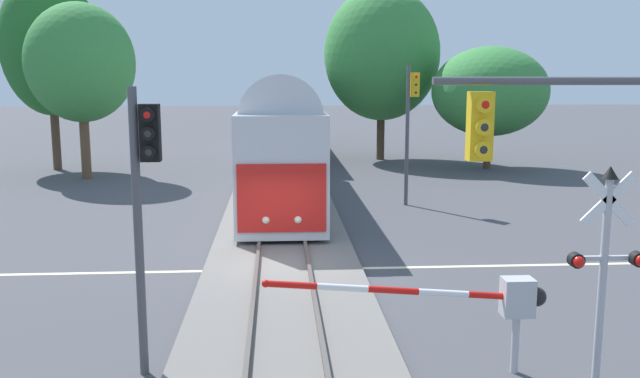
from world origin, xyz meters
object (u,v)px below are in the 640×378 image
(crossing_signal_mast, at_px, (606,253))
(traffic_signal_far_side, at_px, (411,113))
(commuter_train, at_px, (279,122))
(elm_centre_background, at_px, (382,54))
(traffic_signal_median, at_px, (144,186))
(oak_behind_train, at_px, (80,63))
(crossing_gate_near, at_px, (491,299))
(pine_left_background, at_px, (50,45))
(oak_far_right, at_px, (490,92))

(crossing_signal_mast, height_order, traffic_signal_far_side, traffic_signal_far_side)
(commuter_train, height_order, elm_centre_background, elm_centre_background)
(traffic_signal_median, bearing_deg, oak_behind_train, 107.84)
(crossing_gate_near, distance_m, traffic_signal_median, 6.53)
(crossing_gate_near, height_order, oak_behind_train, oak_behind_train)
(traffic_signal_median, distance_m, elm_centre_background, 33.33)
(crossing_gate_near, distance_m, pine_left_background, 33.57)
(crossing_signal_mast, xyz_separation_m, oak_far_right, (6.77, 27.85, 2.17))
(traffic_signal_far_side, xyz_separation_m, oak_behind_train, (-15.79, 8.48, 2.18))
(crossing_signal_mast, height_order, oak_behind_train, oak_behind_train)
(oak_behind_train, bearing_deg, elm_centre_background, 23.62)
(traffic_signal_far_side, height_order, oak_far_right, oak_far_right)
(pine_left_background, xyz_separation_m, oak_far_right, (25.37, -1.12, -2.67))
(crossing_gate_near, relative_size, elm_centre_background, 0.46)
(traffic_signal_far_side, xyz_separation_m, elm_centre_background, (1.22, 15.92, 2.91))
(traffic_signal_far_side, height_order, pine_left_background, pine_left_background)
(oak_behind_train, distance_m, elm_centre_background, 18.58)
(commuter_train, bearing_deg, traffic_signal_median, -95.18)
(pine_left_background, relative_size, oak_far_right, 1.58)
(traffic_signal_far_side, relative_size, pine_left_background, 0.52)
(commuter_train, relative_size, pine_left_background, 3.55)
(crossing_gate_near, xyz_separation_m, oak_behind_train, (-14.04, 24.79, 4.68))
(oak_behind_train, bearing_deg, pine_left_background, 126.04)
(traffic_signal_median, relative_size, elm_centre_background, 0.47)
(oak_far_right, bearing_deg, traffic_signal_median, -118.70)
(traffic_signal_far_side, distance_m, oak_behind_train, 18.05)
(traffic_signal_median, height_order, pine_left_background, pine_left_background)
(crossing_gate_near, distance_m, elm_centre_background, 32.82)
(crossing_gate_near, bearing_deg, traffic_signal_far_side, 83.89)
(commuter_train, relative_size, traffic_signal_median, 7.65)
(traffic_signal_far_side, height_order, elm_centre_background, elm_centre_background)
(commuter_train, height_order, crossing_gate_near, commuter_train)
(commuter_train, height_order, oak_behind_train, oak_behind_train)
(commuter_train, relative_size, oak_behind_train, 4.34)
(pine_left_background, bearing_deg, traffic_signal_far_side, -33.42)
(traffic_signal_far_side, relative_size, traffic_signal_median, 1.12)
(crossing_signal_mast, bearing_deg, pine_left_background, 122.70)
(crossing_gate_near, bearing_deg, oak_behind_train, 119.52)
(oak_far_right, bearing_deg, crossing_signal_mast, -103.66)
(crossing_signal_mast, height_order, elm_centre_background, elm_centre_background)
(traffic_signal_median, bearing_deg, crossing_gate_near, -3.33)
(crossing_gate_near, distance_m, traffic_signal_far_side, 16.59)
(crossing_signal_mast, relative_size, pine_left_background, 0.34)
(crossing_gate_near, xyz_separation_m, traffic_signal_median, (-6.18, 0.36, 2.09))
(oak_behind_train, relative_size, elm_centre_background, 0.83)
(crossing_gate_near, height_order, crossing_signal_mast, crossing_signal_mast)
(commuter_train, xyz_separation_m, oak_behind_train, (-10.33, -2.76, 3.33))
(commuter_train, xyz_separation_m, traffic_signal_far_side, (5.46, -11.24, 1.15))
(crossing_gate_near, xyz_separation_m, elm_centre_background, (2.97, 32.23, 5.41))
(commuter_train, xyz_separation_m, pine_left_background, (-13.04, 0.96, 4.43))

